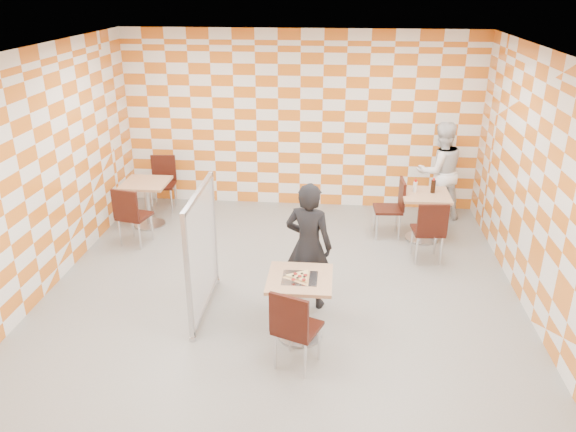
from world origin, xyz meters
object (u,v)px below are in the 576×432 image
object	(u,v)px
chair_main_front	(294,325)
soda_bottle	(433,186)
partition	(202,251)
main_table	(300,297)
man_dark	(309,246)
chair_empty_far	(163,178)
second_table	(424,208)
chair_empty_near	(130,212)
empty_table	(147,196)
man_white	(440,171)
chair_second_front	(430,227)
chair_second_side	(394,204)
sport_bottle	(415,186)

from	to	relation	value
chair_main_front	soda_bottle	xyz separation A→B (m)	(1.82, 3.37, 0.31)
partition	main_table	bearing A→B (deg)	-20.61
man_dark	chair_empty_far	bearing A→B (deg)	-32.16
second_table	man_dark	world-z (taller)	man_dark
chair_empty_near	partition	world-z (taller)	partition
main_table	empty_table	distance (m)	3.90
main_table	empty_table	size ratio (longest dim) A/B	1.00
chair_main_front	man_white	bearing A→B (deg)	64.02
chair_second_front	chair_empty_far	size ratio (longest dim) A/B	1.00
man_dark	chair_second_side	bearing A→B (deg)	-104.34
chair_main_front	chair_second_side	xyz separation A→B (m)	(1.27, 3.40, 0.00)
chair_empty_near	chair_empty_far	xyz separation A→B (m)	(0.03, 1.55, 0.00)
chair_second_front	man_dark	distance (m)	2.06
second_table	chair_second_side	world-z (taller)	chair_second_side
chair_second_front	soda_bottle	world-z (taller)	soda_bottle
empty_table	man_dark	xyz separation A→B (m)	(2.72, -2.15, 0.28)
empty_table	soda_bottle	size ratio (longest dim) A/B	3.26
chair_second_front	chair_second_side	size ratio (longest dim) A/B	1.00
empty_table	chair_second_front	size ratio (longest dim) A/B	0.81
chair_second_front	man_dark	xyz separation A→B (m)	(-1.62, -1.25, 0.25)
partition	chair_main_front	bearing A→B (deg)	-41.85
main_table	chair_main_front	xyz separation A→B (m)	(-0.02, -0.60, 0.04)
chair_main_front	man_dark	bearing A→B (deg)	86.86
chair_second_side	man_dark	world-z (taller)	man_dark
empty_table	sport_bottle	size ratio (longest dim) A/B	3.75
chair_main_front	chair_empty_far	bearing A→B (deg)	121.78
man_white	soda_bottle	xyz separation A→B (m)	(-0.22, -0.82, 0.03)
second_table	empty_table	xyz separation A→B (m)	(-4.37, 0.12, 0.00)
chair_empty_far	man_white	size ratio (longest dim) A/B	0.56
second_table	chair_empty_near	distance (m)	4.41
sport_bottle	partition	bearing A→B (deg)	-139.19
main_table	chair_empty_far	xyz separation A→B (m)	(-2.63, 3.63, 0.04)
empty_table	chair_second_side	xyz separation A→B (m)	(3.92, -0.05, 0.04)
chair_empty_near	chair_empty_far	distance (m)	1.55
chair_second_front	chair_second_side	world-z (taller)	same
chair_second_front	chair_empty_near	xyz separation A→B (m)	(-4.33, 0.14, 0.00)
empty_table	partition	distance (m)	2.84
chair_main_front	chair_second_side	bearing A→B (deg)	69.53
empty_table	chair_second_front	world-z (taller)	chair_second_front
chair_second_side	man_dark	bearing A→B (deg)	-119.65
main_table	partition	distance (m)	1.29
second_table	chair_second_front	size ratio (longest dim) A/B	0.81
second_table	chair_main_front	xyz separation A→B (m)	(-1.72, -3.32, 0.04)
man_white	sport_bottle	xyz separation A→B (m)	(-0.48, -0.80, 0.02)
second_table	man_white	bearing A→B (deg)	69.45
chair_second_side	chair_empty_far	world-z (taller)	same
chair_main_front	chair_second_front	xyz separation A→B (m)	(1.69, 2.54, 0.00)
chair_second_front	sport_bottle	size ratio (longest dim) A/B	4.62
chair_empty_near	chair_second_front	bearing A→B (deg)	-1.82
chair_second_side	man_dark	size ratio (longest dim) A/B	0.58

